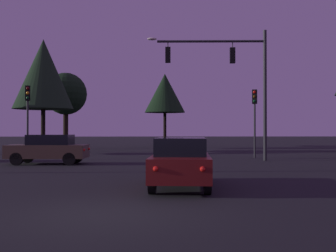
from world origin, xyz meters
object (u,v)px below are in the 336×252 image
Objects in this scene: tree_center_horizon at (43,74)px; traffic_light_corner_left at (255,109)px; traffic_signal_mast_arm at (232,71)px; tree_behind_sign at (165,93)px; car_crossing_right at (48,149)px; traffic_light_corner_right at (28,107)px; car_nearside_lane at (181,161)px; tree_left_far at (66,94)px.

traffic_light_corner_left is at bearing -26.46° from tree_center_horizon.
tree_behind_sign reaches higher than traffic_signal_mast_arm.
tree_behind_sign is at bearing 99.22° from traffic_signal_mast_arm.
traffic_light_corner_left is 1.05× the size of car_crossing_right.
tree_behind_sign is at bearing 66.16° from traffic_light_corner_right.
tree_behind_sign is (8.67, 19.62, 2.59)m from traffic_light_corner_right.
tree_center_horizon is (-10.01, -11.11, 0.51)m from tree_behind_sign.
traffic_light_corner_left is 0.98× the size of traffic_light_corner_right.
tree_left_far is (-9.24, 26.99, 4.36)m from car_nearside_lane.
car_crossing_right is 13.57m from tree_center_horizon.
traffic_signal_mast_arm is 12.29m from traffic_light_corner_right.
traffic_light_corner_left is 20.17m from tree_left_far.
tree_left_far is at bearing 137.21° from traffic_light_corner_left.
car_nearside_lane is at bearing -54.99° from car_crossing_right.
traffic_signal_mast_arm is 1.74× the size of traffic_light_corner_left.
car_nearside_lane is 32.43m from tree_behind_sign.
tree_left_far is at bearing 85.16° from tree_center_horizon.
car_nearside_lane is at bearing -65.04° from tree_center_horizon.
car_crossing_right is at bearing -105.88° from tree_behind_sign.
car_nearside_lane is 0.50× the size of tree_center_horizon.
tree_center_horizon is at bearing 153.54° from traffic_light_corner_left.
tree_left_far is at bearing 108.89° from car_nearside_lane.
car_crossing_right is (-9.95, -2.17, -4.35)m from traffic_signal_mast_arm.
traffic_signal_mast_arm is 11.07m from car_crossing_right.
traffic_signal_mast_arm is at bearing 71.91° from car_nearside_lane.
tree_behind_sign is at bearing 48.00° from tree_center_horizon.
traffic_signal_mast_arm is at bearing -36.12° from tree_center_horizon.
car_crossing_right is at bearing -80.73° from tree_left_far.
traffic_signal_mast_arm reaches higher than tree_left_far.
traffic_light_corner_left is 0.95× the size of car_nearside_lane.
traffic_light_corner_right reaches higher than car_crossing_right.
traffic_light_corner_right is 4.66m from car_crossing_right.
traffic_light_corner_right is (-13.90, -0.93, 0.07)m from traffic_light_corner_left.
traffic_light_corner_right is 21.61m from tree_behind_sign.
traffic_signal_mast_arm is 1.83× the size of car_crossing_right.
tree_center_horizon is (-3.45, 11.95, 5.44)m from car_crossing_right.
tree_behind_sign reaches higher than car_nearside_lane.
car_nearside_lane is (8.41, -12.43, -2.33)m from traffic_light_corner_right.
traffic_light_corner_left is at bearing 67.69° from car_nearside_lane.
tree_behind_sign is (6.56, 23.06, 4.93)m from car_crossing_right.
car_nearside_lane is (-5.48, -13.36, -2.26)m from traffic_light_corner_left.
tree_left_far is (-9.49, -5.07, -0.56)m from tree_behind_sign.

